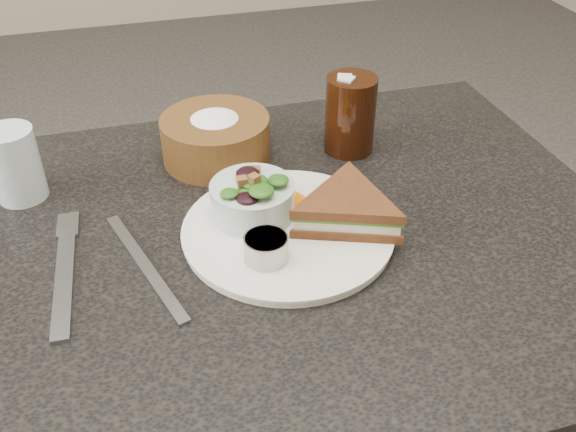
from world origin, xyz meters
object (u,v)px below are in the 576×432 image
(salad_bowl, at_px, (252,194))
(cola_glass, at_px, (350,111))
(dining_table, at_px, (254,422))
(water_glass, at_px, (15,164))
(bread_basket, at_px, (215,131))
(dressing_ramekin, at_px, (266,248))
(dinner_plate, at_px, (288,231))
(sandwich, at_px, (347,209))

(salad_bowl, distance_m, cola_glass, 0.23)
(dining_table, relative_size, water_glass, 9.82)
(bread_basket, bearing_deg, dressing_ramekin, -87.86)
(salad_bowl, relative_size, bread_basket, 0.68)
(dinner_plate, bearing_deg, dining_table, 173.93)
(salad_bowl, relative_size, water_glass, 1.06)
(bread_basket, xyz_separation_m, cola_glass, (0.20, -0.03, 0.02))
(dining_table, relative_size, salad_bowl, 9.23)
(dining_table, xyz_separation_m, salad_bowl, (0.02, 0.03, 0.42))
(dining_table, bearing_deg, water_glass, 146.59)
(dinner_plate, height_order, dressing_ramekin, dressing_ramekin)
(cola_glass, bearing_deg, bread_basket, 171.91)
(dressing_ramekin, bearing_deg, salad_bowl, 86.55)
(bread_basket, bearing_deg, cola_glass, -8.09)
(sandwich, distance_m, dressing_ramekin, 0.12)
(dressing_ramekin, bearing_deg, sandwich, 19.42)
(dinner_plate, xyz_separation_m, bread_basket, (-0.05, 0.21, 0.04))
(sandwich, height_order, water_glass, water_glass)
(bread_basket, relative_size, water_glass, 1.57)
(bread_basket, relative_size, cola_glass, 1.24)
(dinner_plate, bearing_deg, bread_basket, 103.57)
(sandwich, distance_m, bread_basket, 0.26)
(sandwich, distance_m, cola_glass, 0.21)
(cola_glass, bearing_deg, dressing_ramekin, -129.08)
(bread_basket, bearing_deg, dinner_plate, -76.43)
(dressing_ramekin, xyz_separation_m, water_glass, (-0.29, 0.24, 0.02))
(dressing_ramekin, distance_m, cola_glass, 0.30)
(bread_basket, distance_m, water_glass, 0.28)
(dinner_plate, bearing_deg, cola_glass, 50.85)
(cola_glass, bearing_deg, dinner_plate, -129.15)
(dinner_plate, distance_m, dressing_ramekin, 0.07)
(dinner_plate, xyz_separation_m, sandwich, (0.07, -0.01, 0.03))
(dinner_plate, distance_m, sandwich, 0.08)
(salad_bowl, bearing_deg, dining_table, -120.22)
(dressing_ramekin, bearing_deg, dining_table, 104.26)
(dinner_plate, relative_size, cola_glass, 2.05)
(sandwich, bearing_deg, water_glass, 175.05)
(cola_glass, bearing_deg, dining_table, -139.14)
(dining_table, relative_size, dinner_plate, 3.77)
(dressing_ramekin, bearing_deg, bread_basket, 92.14)
(dining_table, xyz_separation_m, cola_glass, (0.20, 0.18, 0.44))
(salad_bowl, relative_size, cola_glass, 0.84)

